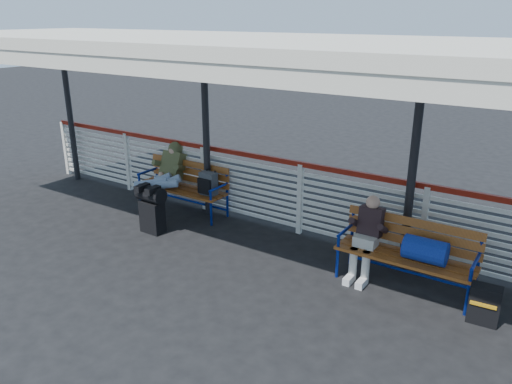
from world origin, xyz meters
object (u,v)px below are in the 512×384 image
Objects in this scene: companion_person at (367,237)px; suitcase_side at (484,305)px; luggage_stack at (152,207)px; traveler_man at (163,178)px; bench_right at (415,249)px; bench_left at (190,182)px.

companion_person is 2.39× the size of suitcase_side.
luggage_stack is 0.79m from traveler_man.
traveler_man is 3.30× the size of suitcase_side.
luggage_stack is at bearing 178.86° from suitcase_side.
bench_right is at bearing 1.19° from companion_person.
traveler_man reaches higher than bench_right.
bench_right is 1.05m from suitcase_side.
suitcase_side is at bearing 3.58° from luggage_stack.
traveler_man is (-0.30, -0.37, 0.12)m from bench_left.
bench_left is 5.24m from suitcase_side.
bench_right is 4.53m from traveler_man.
bench_left reaches higher than suitcase_side.
companion_person reaches higher than suitcase_side.
bench_right is 1.57× the size of companion_person.
bench_right is 1.13× the size of traveler_man.
luggage_stack reaches higher than suitcase_side.
luggage_stack is 0.45× the size of bench_left.
bench_right reaches higher than suitcase_side.
bench_left is at bearing 93.49° from luggage_stack.
companion_person is at bearing -1.88° from traveler_man.
bench_right is 0.66m from companion_person.
luggage_stack is at bearing -171.39° from companion_person.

